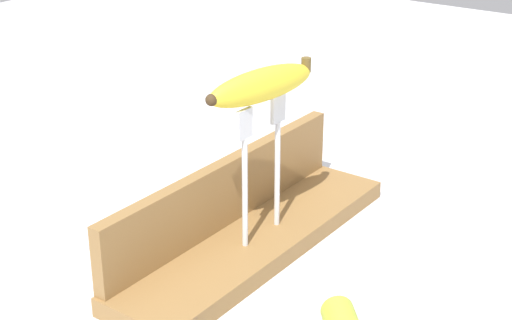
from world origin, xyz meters
name	(u,v)px	position (x,y,z in m)	size (l,w,h in m)	color
ground_plane	(256,249)	(0.00, 0.00, 0.00)	(3.00, 3.00, 0.00)	silver
wooden_board	(256,240)	(0.00, 0.00, 0.01)	(0.46, 0.11, 0.02)	olive
board_backstop	(225,192)	(0.00, 0.05, 0.07)	(0.45, 0.02, 0.09)	olive
fork_stand_center	(262,157)	(0.00, -0.01, 0.13)	(0.09, 0.01, 0.18)	silver
banana_raised_center	(262,85)	(0.00, -0.01, 0.22)	(0.17, 0.06, 0.04)	yellow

